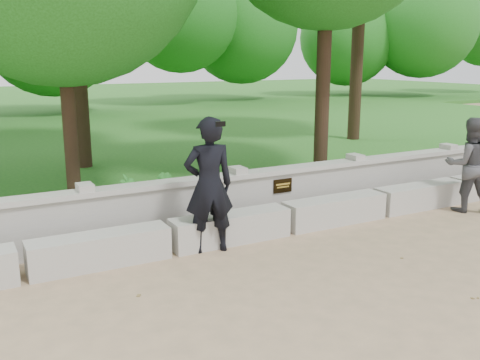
{
  "coord_description": "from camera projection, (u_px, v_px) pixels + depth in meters",
  "views": [
    {
      "loc": [
        -4.58,
        -5.03,
        2.79
      ],
      "look_at": [
        -0.86,
        1.86,
        0.97
      ],
      "focal_mm": 40.0,
      "sensor_mm": 36.0,
      "label": 1
    }
  ],
  "objects": [
    {
      "name": "man_main",
      "position": [
        209.0,
        185.0,
        7.64
      ],
      "size": [
        0.79,
        0.71,
        1.98
      ],
      "color": "black",
      "rests_on": "ground"
    },
    {
      "name": "lawn",
      "position": [
        100.0,
        133.0,
        19.04
      ],
      "size": [
        40.0,
        22.0,
        0.25
      ],
      "primitive_type": "cube",
      "color": "#20581E",
      "rests_on": "ground"
    },
    {
      "name": "parapet_wall",
      "position": [
        263.0,
        195.0,
        9.19
      ],
      "size": [
        12.5,
        0.35,
        0.9
      ],
      "color": "#A6A49D",
      "rests_on": "ground"
    },
    {
      "name": "visitor_left",
      "position": [
        469.0,
        165.0,
        9.71
      ],
      "size": [
        1.05,
        0.99,
        1.73
      ],
      "color": "#45464B",
      "rests_on": "ground"
    },
    {
      "name": "shrub_a",
      "position": [
        129.0,
        194.0,
        8.82
      ],
      "size": [
        0.42,
        0.39,
        0.65
      ],
      "primitive_type": "imported",
      "rotation": [
        0.0,
        0.0,
        0.62
      ],
      "color": "#2F852D",
      "rests_on": "lawn"
    },
    {
      "name": "concrete_bench",
      "position": [
        285.0,
        219.0,
        8.64
      ],
      "size": [
        11.9,
        0.45,
        0.45
      ],
      "color": "#B1AFA7",
      "rests_on": "ground"
    },
    {
      "name": "shrub_b",
      "position": [
        165.0,
        191.0,
        9.07
      ],
      "size": [
        0.38,
        0.42,
        0.61
      ],
      "primitive_type": "imported",
      "rotation": [
        0.0,
        0.0,
        1.99
      ],
      "color": "#2F852D",
      "rests_on": "lawn"
    },
    {
      "name": "ground",
      "position": [
        364.0,
        272.0,
        7.07
      ],
      "size": [
        80.0,
        80.0,
        0.0
      ],
      "primitive_type": "plane",
      "color": "tan",
      "rests_on": "ground"
    }
  ]
}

